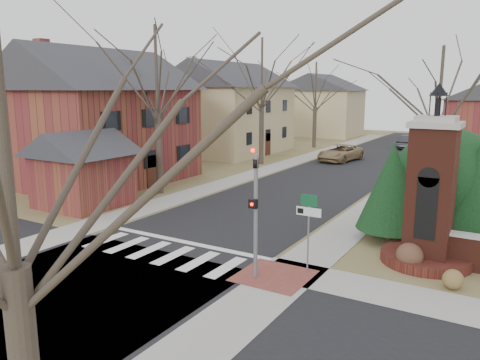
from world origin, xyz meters
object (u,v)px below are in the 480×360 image
Objects in this scene: traffic_signal_pole at (255,203)px; brick_gate_monument at (430,205)px; distant_car at (409,142)px; sign_post at (308,217)px; pickup_truck at (340,153)px.

brick_gate_monument is at bearing 43.24° from traffic_signal_pole.
traffic_signal_pole is 38.59m from distant_car.
sign_post is 0.54× the size of pickup_truck.
traffic_signal_pole is at bearing -132.43° from sign_post.
traffic_signal_pole is 1.64× the size of sign_post.
distant_car is (-3.99, 37.03, -1.23)m from sign_post.
brick_gate_monument is 1.49× the size of distant_car.
pickup_truck is (-7.42, 25.09, -1.24)m from sign_post.
pickup_truck is (-6.13, 26.50, -1.87)m from traffic_signal_pole.
traffic_signal_pole is 2.02m from sign_post.
pickup_truck is at bearing 76.38° from distant_car.
sign_post is 0.42× the size of brick_gate_monument.
pickup_truck is 12.42m from distant_car.
brick_gate_monument is 1.26× the size of pickup_truck.
traffic_signal_pole is at bearing -136.76° from brick_gate_monument.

